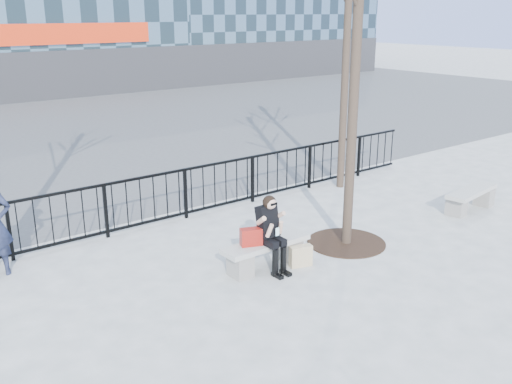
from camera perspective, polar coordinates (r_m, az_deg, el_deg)
ground at (r=10.02m, az=1.00°, el=-7.54°), size 120.00×120.00×0.00m
street_surface at (r=23.18m, az=-22.98°, el=5.64°), size 60.00×23.00×0.01m
railing at (r=12.14m, az=-7.87°, el=-0.32°), size 14.00×0.06×1.10m
tree_grate at (r=11.14m, az=9.01°, el=-5.02°), size 1.50×1.50×0.02m
bench_main at (r=9.89m, az=1.01°, el=-5.96°), size 1.65×0.46×0.49m
bench_second at (r=13.59m, az=20.71°, el=-0.50°), size 1.63×0.46×0.49m
seated_woman at (r=9.64m, az=1.62°, el=-4.25°), size 0.50×0.64×1.34m
handbag at (r=9.60m, az=-0.49°, el=-4.51°), size 0.40×0.29×0.30m
shopping_bag at (r=10.02m, az=4.49°, el=-6.40°), size 0.42×0.25×0.38m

